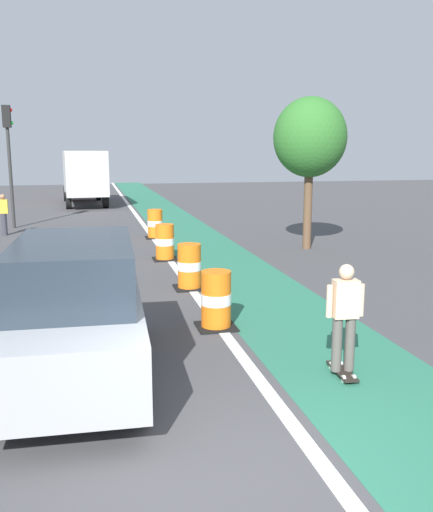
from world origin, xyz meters
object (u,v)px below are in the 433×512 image
at_px(parked_suv_nearest, 76,310).
at_px(traffic_barrel_front, 216,300).
at_px(delivery_truck_down_block, 84,174).
at_px(pedestrian_crossing, 4,213).
at_px(traffic_barrel_back, 165,243).
at_px(skateboarder_on_lane, 345,316).
at_px(street_tree_sidewalk, 310,138).
at_px(traffic_barrel_mid, 189,267).
at_px(traffic_barrel_far, 155,224).
at_px(traffic_light_corner, 9,145).

distance_m(parked_suv_nearest, traffic_barrel_front, 3.13).
xyz_separation_m(delivery_truck_down_block, pedestrian_crossing, (-3.02, -11.82, -0.98)).
distance_m(traffic_barrel_front, traffic_barrel_back, 6.72).
relative_size(parked_suv_nearest, delivery_truck_down_block, 0.60).
distance_m(traffic_barrel_back, pedestrian_crossing, 8.33).
relative_size(skateboarder_on_lane, street_tree_sidewalk, 0.34).
bearing_deg(traffic_barrel_mid, skateboarder_on_lane, -77.22).
xyz_separation_m(parked_suv_nearest, street_tree_sidewalk, (7.38, 9.40, 2.63)).
bearing_deg(delivery_truck_down_block, traffic_barrel_mid, -83.35).
height_order(traffic_barrel_front, pedestrian_crossing, pedestrian_crossing).
xyz_separation_m(traffic_barrel_far, traffic_light_corner, (-5.57, 4.11, 2.97)).
xyz_separation_m(traffic_barrel_front, traffic_light_corner, (-5.42, 15.09, 2.97)).
xyz_separation_m(parked_suv_nearest, traffic_barrel_far, (2.64, 12.80, -0.50)).
bearing_deg(street_tree_sidewalk, traffic_barrel_mid, -137.04).
xyz_separation_m(traffic_barrel_mid, street_tree_sidewalk, (4.85, 4.51, 3.14)).
distance_m(parked_suv_nearest, street_tree_sidewalk, 12.23).
bearing_deg(delivery_truck_down_block, traffic_barrel_back, -82.33).
bearing_deg(traffic_barrel_front, skateboarder_on_lane, -62.98).
bearing_deg(traffic_barrel_far, street_tree_sidewalk, -35.70).
relative_size(traffic_barrel_front, traffic_barrel_back, 1.00).
relative_size(traffic_barrel_front, traffic_barrel_mid, 1.00).
relative_size(traffic_barrel_front, delivery_truck_down_block, 0.14).
height_order(traffic_barrel_front, traffic_barrel_back, same).
relative_size(traffic_barrel_front, traffic_light_corner, 0.21).
xyz_separation_m(traffic_barrel_back, street_tree_sidewalk, (4.94, 0.85, 3.14)).
bearing_deg(street_tree_sidewalk, pedestrian_crossing, 152.42).
bearing_deg(parked_suv_nearest, street_tree_sidewalk, 51.87).
bearing_deg(traffic_barrel_front, parked_suv_nearest, -143.73).
bearing_deg(delivery_truck_down_block, street_tree_sidewalk, -66.83).
xyz_separation_m(traffic_barrel_far, delivery_truck_down_block, (-2.65, 13.85, 1.31)).
xyz_separation_m(skateboarder_on_lane, parked_suv_nearest, (-3.82, 0.78, 0.12)).
xyz_separation_m(traffic_barrel_front, traffic_barrel_mid, (0.04, 3.06, 0.00)).
bearing_deg(pedestrian_crossing, street_tree_sidewalk, -27.58).
xyz_separation_m(traffic_barrel_mid, pedestrian_crossing, (-5.56, 9.95, 0.33)).
distance_m(traffic_barrel_mid, traffic_light_corner, 13.54).
xyz_separation_m(traffic_barrel_far, street_tree_sidewalk, (4.74, -3.40, 3.14)).
bearing_deg(traffic_barrel_mid, traffic_light_corner, 114.43).
bearing_deg(traffic_barrel_mid, pedestrian_crossing, 119.19).
bearing_deg(pedestrian_crossing, delivery_truck_down_block, 75.68).
bearing_deg(traffic_barrel_mid, traffic_barrel_far, 89.22).
height_order(parked_suv_nearest, traffic_barrel_mid, parked_suv_nearest).
relative_size(traffic_barrel_back, traffic_light_corner, 0.21).
xyz_separation_m(skateboarder_on_lane, traffic_barrel_front, (-1.33, 2.60, -0.38)).
height_order(traffic_barrel_back, delivery_truck_down_block, delivery_truck_down_block).
bearing_deg(parked_suv_nearest, traffic_barrel_back, 74.11).
distance_m(traffic_barrel_front, delivery_truck_down_block, 24.99).
bearing_deg(traffic_barrel_far, skateboarder_on_lane, -85.04).
distance_m(traffic_barrel_mid, traffic_barrel_far, 7.92).
bearing_deg(street_tree_sidewalk, traffic_barrel_front, -122.84).
bearing_deg(traffic_barrel_back, delivery_truck_down_block, 97.67).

